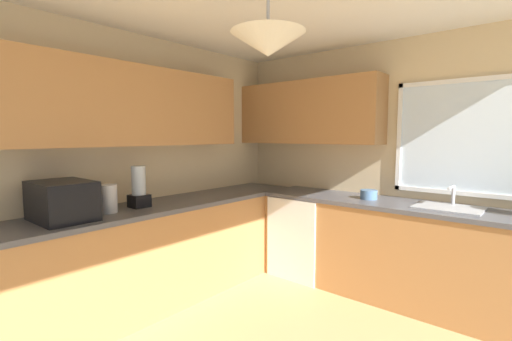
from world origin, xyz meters
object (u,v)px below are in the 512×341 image
microwave (62,201)px  bowl (369,195)px  dishwasher (305,235)px  blender_appliance (139,189)px  kettle (109,199)px  sink_assembly (449,207)px

microwave → bowl: 2.68m
dishwasher → blender_appliance: (-0.66, -1.65, 0.64)m
kettle → blender_appliance: size_ratio=0.64×
kettle → sink_assembly: (2.05, 1.97, -0.10)m
kettle → blender_appliance: bearing=94.0°
microwave → blender_appliance: (0.00, 0.63, 0.02)m
dishwasher → blender_appliance: 1.89m
blender_appliance → kettle: bearing=-86.0°
dishwasher → sink_assembly: 1.50m
microwave → blender_appliance: size_ratio=1.33×
sink_assembly → bowl: size_ratio=3.23×
dishwasher → blender_appliance: blender_appliance is taller
microwave → sink_assembly: size_ratio=0.92×
dishwasher → sink_assembly: size_ratio=1.68×
sink_assembly → blender_appliance: bearing=-141.0°
kettle → blender_appliance: (-0.02, 0.28, 0.05)m
kettle → bowl: kettle is taller
sink_assembly → blender_appliance: 2.68m
blender_appliance → dishwasher: bearing=68.1°
bowl → blender_appliance: size_ratio=0.45×
kettle → bowl: 2.38m
kettle → sink_assembly: kettle is taller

